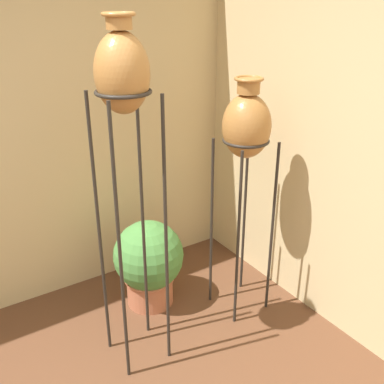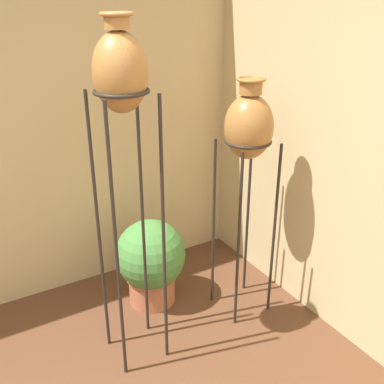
{
  "view_description": "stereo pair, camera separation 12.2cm",
  "coord_description": "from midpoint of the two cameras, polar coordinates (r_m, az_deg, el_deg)",
  "views": [
    {
      "loc": [
        -0.09,
        -0.89,
        2.13
      ],
      "look_at": [
        1.28,
        1.19,
        1.02
      ],
      "focal_mm": 42.0,
      "sensor_mm": 36.0,
      "label": 1
    },
    {
      "loc": [
        0.02,
        -0.96,
        2.13
      ],
      "look_at": [
        1.28,
        1.19,
        1.02
      ],
      "focal_mm": 42.0,
      "sensor_mm": 36.0,
      "label": 2
    }
  ],
  "objects": [
    {
      "name": "potted_plant",
      "position": [
        3.31,
        -4.19,
        -8.62
      ],
      "size": [
        0.51,
        0.51,
        0.66
      ],
      "color": "#B26647",
      "rests_on": "ground_plane"
    },
    {
      "name": "vase_stand_tall",
      "position": [
        2.32,
        -7.47,
        13.31
      ],
      "size": [
        0.3,
        0.3,
        2.05
      ],
      "color": "#28231E",
      "rests_on": "ground_plane"
    },
    {
      "name": "vase_stand_medium",
      "position": [
        2.87,
        8.43,
        7.73
      ],
      "size": [
        0.32,
        0.32,
        1.67
      ],
      "color": "#28231E",
      "rests_on": "ground_plane"
    }
  ]
}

